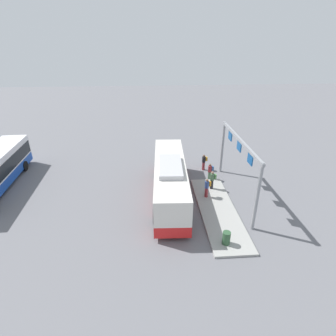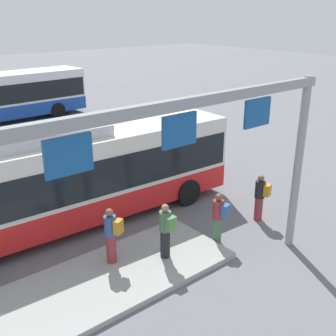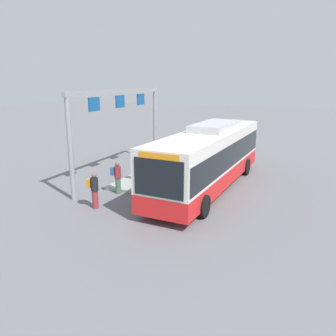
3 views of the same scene
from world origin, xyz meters
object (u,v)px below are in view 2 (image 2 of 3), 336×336
person_boarding (260,196)px  person_waiting_near (219,217)px  person_waiting_mid (166,230)px  person_waiting_far (112,234)px  bus_main (72,173)px

person_boarding → person_waiting_near: bearing=79.0°
person_waiting_mid → person_waiting_far: (-1.33, 0.75, 0.00)m
person_waiting_far → person_boarding: bearing=-125.8°
person_boarding → person_waiting_mid: bearing=74.2°
bus_main → person_waiting_mid: 3.98m
person_waiting_near → person_waiting_far: 3.39m
person_waiting_near → person_waiting_far: person_waiting_far is taller
bus_main → person_boarding: 6.39m
bus_main → person_boarding: (5.00, -3.87, -0.92)m
bus_main → person_waiting_far: size_ratio=6.98×
bus_main → person_waiting_near: size_ratio=6.98×
person_boarding → person_waiting_mid: 4.13m
person_boarding → person_waiting_far: person_waiting_far is taller
bus_main → person_boarding: bus_main is taller
person_waiting_near → person_waiting_mid: bearing=69.4°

